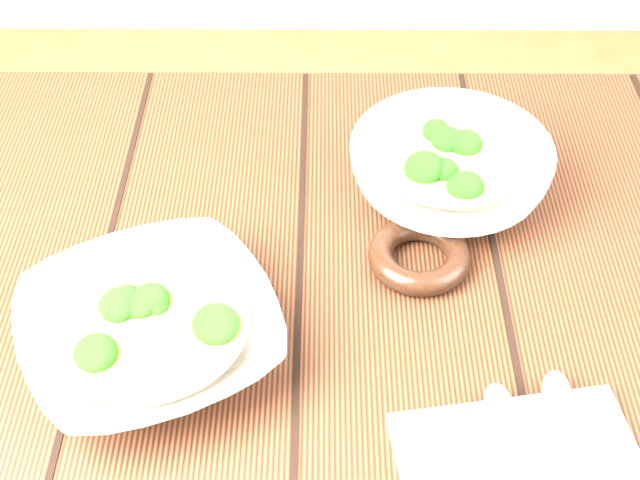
% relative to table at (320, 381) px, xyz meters
% --- Properties ---
extents(table, '(1.20, 0.80, 0.75)m').
position_rel_table_xyz_m(table, '(0.00, 0.00, 0.00)').
color(table, '#3A1D10').
rests_on(table, ground).
extents(soup_bowl_front, '(0.30, 0.30, 0.07)m').
position_rel_table_xyz_m(soup_bowl_front, '(-0.15, -0.06, 0.15)').
color(soup_bowl_front, silver).
rests_on(soup_bowl_front, table).
extents(soup_bowl_back, '(0.25, 0.25, 0.08)m').
position_rel_table_xyz_m(soup_bowl_back, '(0.14, 0.16, 0.16)').
color(soup_bowl_back, silver).
rests_on(soup_bowl_back, table).
extents(trivet, '(0.14, 0.14, 0.03)m').
position_rel_table_xyz_m(trivet, '(0.10, 0.06, 0.13)').
color(trivet, black).
rests_on(trivet, table).
extents(spoon_left, '(0.03, 0.16, 0.01)m').
position_rel_table_xyz_m(spoon_left, '(0.15, -0.16, 0.13)').
color(spoon_left, '#ACA998').
rests_on(spoon_left, napkin).
extents(spoon_right, '(0.04, 0.16, 0.01)m').
position_rel_table_xyz_m(spoon_right, '(0.20, -0.14, 0.13)').
color(spoon_right, '#ACA998').
rests_on(spoon_right, napkin).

